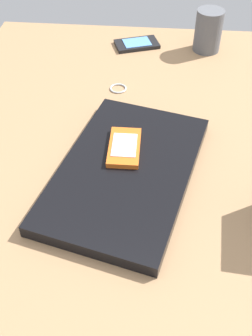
{
  "coord_description": "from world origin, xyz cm",
  "views": [
    {
      "loc": [
        47.03,
        3.28,
        54.31
      ],
      "look_at": [
        -3.18,
        -1.18,
        5.0
      ],
      "focal_mm": 44.41,
      "sensor_mm": 36.0,
      "label": 1
    }
  ],
  "objects_px": {
    "key_ring": "(118,88)",
    "cell_phone_on_desk": "(137,44)",
    "laptop_closed": "(126,172)",
    "pen_cup": "(208,31)",
    "cell_phone_on_laptop": "(124,147)"
  },
  "relations": [
    {
      "from": "cell_phone_on_desk",
      "to": "key_ring",
      "type": "distance_m",
      "value": 0.2
    },
    {
      "from": "pen_cup",
      "to": "key_ring",
      "type": "distance_m",
      "value": 0.28
    },
    {
      "from": "laptop_closed",
      "to": "key_ring",
      "type": "relative_size",
      "value": 9.49
    },
    {
      "from": "laptop_closed",
      "to": "cell_phone_on_desk",
      "type": "relative_size",
      "value": 2.88
    },
    {
      "from": "cell_phone_on_desk",
      "to": "key_ring",
      "type": "relative_size",
      "value": 3.3
    },
    {
      "from": "laptop_closed",
      "to": "pen_cup",
      "type": "height_order",
      "value": "pen_cup"
    },
    {
      "from": "cell_phone_on_desk",
      "to": "key_ring",
      "type": "height_order",
      "value": "cell_phone_on_desk"
    },
    {
      "from": "cell_phone_on_laptop",
      "to": "cell_phone_on_desk",
      "type": "height_order",
      "value": "cell_phone_on_laptop"
    },
    {
      "from": "key_ring",
      "to": "cell_phone_on_laptop",
      "type": "bearing_deg",
      "value": 8.71
    },
    {
      "from": "key_ring",
      "to": "cell_phone_on_desk",
      "type": "bearing_deg",
      "value": 172.26
    },
    {
      "from": "cell_phone_on_desk",
      "to": "pen_cup",
      "type": "height_order",
      "value": "pen_cup"
    },
    {
      "from": "key_ring",
      "to": "laptop_closed",
      "type": "bearing_deg",
      "value": 8.72
    },
    {
      "from": "laptop_closed",
      "to": "key_ring",
      "type": "distance_m",
      "value": 0.27
    },
    {
      "from": "pen_cup",
      "to": "cell_phone_on_laptop",
      "type": "bearing_deg",
      "value": -21.72
    },
    {
      "from": "cell_phone_on_laptop",
      "to": "laptop_closed",
      "type": "bearing_deg",
      "value": 8.79
    }
  ]
}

